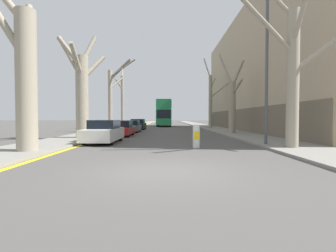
{
  "coord_description": "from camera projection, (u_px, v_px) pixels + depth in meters",
  "views": [
    {
      "loc": [
        0.14,
        -7.44,
        1.53
      ],
      "look_at": [
        0.29,
        34.92,
        0.2
      ],
      "focal_mm": 28.0,
      "sensor_mm": 36.0,
      "label": 1
    }
  ],
  "objects": [
    {
      "name": "parked_car_1",
      "position": [
        121.0,
        129.0,
        22.17
      ],
      "size": [
        1.78,
        4.44,
        1.28
      ],
      "color": "maroon",
      "rests_on": "ground"
    },
    {
      "name": "parked_car_2",
      "position": [
        130.0,
        126.0,
        27.81
      ],
      "size": [
        1.85,
        4.12,
        1.28
      ],
      "color": "#4C5156",
      "rests_on": "ground"
    },
    {
      "name": "ground_plane",
      "position": [
        162.0,
        171.0,
        7.48
      ],
      "size": [
        300.0,
        300.0,
        0.0
      ],
      "primitive_type": "plane",
      "color": "#4C4947"
    },
    {
      "name": "street_tree_left_3",
      "position": [
        121.0,
        99.0,
        35.56
      ],
      "size": [
        1.96,
        4.45,
        9.0
      ],
      "color": "gray",
      "rests_on": "ground"
    },
    {
      "name": "double_decker_bus",
      "position": [
        163.0,
        112.0,
        48.11
      ],
      "size": [
        2.56,
        11.66,
        4.6
      ],
      "color": "#1E7F47",
      "rests_on": "ground"
    },
    {
      "name": "parked_car_0",
      "position": [
        103.0,
        132.0,
        16.09
      ],
      "size": [
        1.76,
        4.53,
        1.39
      ],
      "color": "silver",
      "rests_on": "ground"
    },
    {
      "name": "kerb_line_stripe",
      "position": [
        145.0,
        125.0,
        57.44
      ],
      "size": [
        0.24,
        120.0,
        0.01
      ],
      "primitive_type": "cube",
      "color": "yellow",
      "rests_on": "ground"
    },
    {
      "name": "street_tree_right_2",
      "position": [
        210.0,
        99.0,
        36.01
      ],
      "size": [
        3.44,
        3.72,
        10.01
      ],
      "color": "gray",
      "rests_on": "ground"
    },
    {
      "name": "traffic_bollard",
      "position": [
        195.0,
        136.0,
        13.26
      ],
      "size": [
        0.36,
        0.37,
        1.18
      ],
      "color": "white",
      "rests_on": "ground"
    },
    {
      "name": "street_tree_right_0",
      "position": [
        291.0,
        70.0,
        12.41
      ],
      "size": [
        4.95,
        2.13,
        8.04
      ],
      "color": "gray",
      "rests_on": "ground"
    },
    {
      "name": "lamp_post",
      "position": [
        264.0,
        58.0,
        13.93
      ],
      "size": [
        1.4,
        0.2,
        8.52
      ],
      "color": "#4C4F54",
      "rests_on": "ground"
    },
    {
      "name": "parked_car_3",
      "position": [
        137.0,
        124.0,
        34.26
      ],
      "size": [
        1.89,
        4.31,
        1.37
      ],
      "color": "black",
      "rests_on": "ground"
    },
    {
      "name": "street_tree_left_0",
      "position": [
        23.0,
        74.0,
        11.17
      ],
      "size": [
        1.99,
        2.04,
        7.31
      ],
      "color": "gray",
      "rests_on": "ground"
    },
    {
      "name": "sidewalk_right",
      "position": [
        196.0,
        124.0,
        57.48
      ],
      "size": [
        3.32,
        120.0,
        0.12
      ],
      "primitive_type": "cube",
      "color": "gray",
      "rests_on": "ground"
    },
    {
      "name": "street_tree_left_2",
      "position": [
        111.0,
        96.0,
        27.8
      ],
      "size": [
        3.04,
        1.93,
        7.78
      ],
      "color": "gray",
      "rests_on": "ground"
    },
    {
      "name": "street_tree_left_1",
      "position": [
        80.0,
        89.0,
        18.66
      ],
      "size": [
        3.47,
        3.25,
        7.59
      ],
      "color": "gray",
      "rests_on": "ground"
    },
    {
      "name": "street_tree_right_1",
      "position": [
        231.0,
        102.0,
        24.44
      ],
      "size": [
        1.89,
        3.18,
        7.78
      ],
      "color": "gray",
      "rests_on": "ground"
    },
    {
      "name": "building_facade_right",
      "position": [
        278.0,
        73.0,
        30.67
      ],
      "size": [
        10.08,
        36.69,
        13.53
      ],
      "color": "tan",
      "rests_on": "ground"
    },
    {
      "name": "sidewalk_left",
      "position": [
        137.0,
        124.0,
        57.43
      ],
      "size": [
        3.32,
        120.0,
        0.12
      ],
      "primitive_type": "cube",
      "color": "gray",
      "rests_on": "ground"
    }
  ]
}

